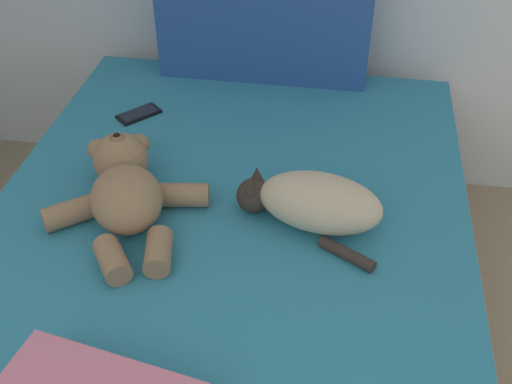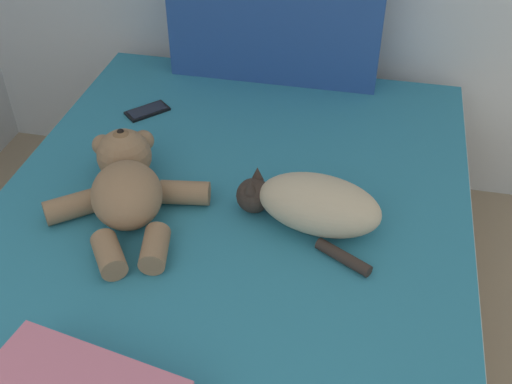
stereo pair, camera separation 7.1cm
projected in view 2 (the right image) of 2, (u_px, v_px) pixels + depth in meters
The scene contains 5 objects.
bed at pixel (226, 289), 1.92m from camera, with size 1.42×1.92×0.54m.
patterned_cushion at pixel (275, 8), 2.24m from camera, with size 0.77×0.14×0.54m.
cat at pixel (312, 204), 1.69m from camera, with size 0.42×0.30×0.15m.
teddy_bear at pixel (126, 185), 1.75m from camera, with size 0.44×0.54×0.17m.
cell_phone at pixel (147, 111), 2.19m from camera, with size 0.15×0.16×0.01m.
Camera 2 is at (1.68, 1.35, 1.70)m, focal length 43.96 mm.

